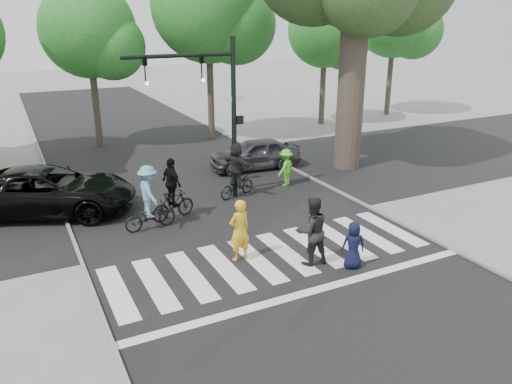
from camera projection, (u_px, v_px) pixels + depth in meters
ground at (289, 271)px, 13.80m from camera, size 120.00×120.00×0.00m
road_stem at (219, 211)px, 18.01m from camera, size 10.00×70.00×0.01m
road_cross at (190, 187)px, 20.53m from camera, size 70.00×10.00×0.01m
curb_left at (72, 237)px, 15.84m from camera, size 0.10×70.00×0.10m
curb_right at (334, 189)px, 20.14m from camera, size 0.10×70.00×0.10m
crosswalk at (277, 261)px, 14.36m from camera, size 10.00×3.85×0.01m
traffic_signal at (212, 98)px, 17.86m from camera, size 4.45×0.29×6.00m
bg_tree_2 at (94, 34)px, 25.09m from camera, size 5.04×4.80×8.40m
bg_tree_3 at (215, 10)px, 26.15m from camera, size 6.30×6.00×10.20m
bg_tree_4 at (330, 33)px, 30.68m from camera, size 4.83×4.60×8.15m
bg_tree_5 at (400, 20)px, 33.49m from camera, size 5.67×5.40×9.30m
pedestrian_woman at (239, 230)px, 14.17m from camera, size 0.74×0.56×1.84m
pedestrian_child at (353, 245)px, 13.79m from camera, size 0.78×0.64×1.36m
pedestrian_adult at (312, 231)px, 13.92m from camera, size 1.04×0.84×2.00m
cyclist_left at (149, 202)px, 16.23m from camera, size 1.76×1.17×2.18m
cyclist_mid at (172, 194)px, 17.08m from camera, size 1.73×1.09×2.18m
cyclist_right at (237, 173)px, 19.19m from camera, size 1.80×1.66×2.15m
car_suv at (48, 191)px, 17.58m from camera, size 6.63×4.93×1.67m
car_grey at (255, 154)px, 22.82m from camera, size 4.28×2.04×1.41m
bystander_hivis at (286, 167)px, 20.54m from camera, size 1.15×0.99×1.55m
bystander_dark at (234, 163)px, 20.98m from camera, size 0.69×0.54×1.66m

